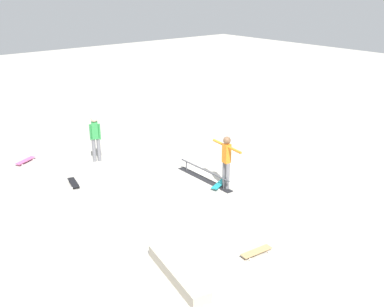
{
  "coord_description": "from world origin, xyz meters",
  "views": [
    {
      "loc": [
        -10.21,
        8.3,
        5.85
      ],
      "look_at": [
        -0.46,
        0.19,
        1.0
      ],
      "focal_mm": 42.11,
      "sensor_mm": 36.0,
      "label": 1
    }
  ],
  "objects_px": {
    "grind_rail": "(204,175)",
    "skater_main": "(226,159)",
    "bystander_green_shirt": "(95,136)",
    "loose_skateboard_black": "(73,183)",
    "skateboard_main": "(219,184)",
    "skate_ledge": "(178,273)",
    "loose_skateboard_pink": "(25,161)",
    "loose_skateboard_natural": "(256,252)"
  },
  "relations": [
    {
      "from": "skater_main",
      "to": "loose_skateboard_black",
      "type": "height_order",
      "value": "skater_main"
    },
    {
      "from": "bystander_green_shirt",
      "to": "loose_skateboard_black",
      "type": "relative_size",
      "value": 1.99
    },
    {
      "from": "skateboard_main",
      "to": "skate_ledge",
      "type": "bearing_deg",
      "value": -165.67
    },
    {
      "from": "skate_ledge",
      "to": "loose_skateboard_natural",
      "type": "height_order",
      "value": "skate_ledge"
    },
    {
      "from": "skate_ledge",
      "to": "loose_skateboard_black",
      "type": "xyz_separation_m",
      "value": [
        5.72,
        -0.4,
        -0.06
      ]
    },
    {
      "from": "bystander_green_shirt",
      "to": "skater_main",
      "type": "bearing_deg",
      "value": -38.79
    },
    {
      "from": "skate_ledge",
      "to": "bystander_green_shirt",
      "type": "relative_size",
      "value": 1.28
    },
    {
      "from": "loose_skateboard_black",
      "to": "loose_skateboard_natural",
      "type": "relative_size",
      "value": 1.01
    },
    {
      "from": "grind_rail",
      "to": "skate_ledge",
      "type": "distance_m",
      "value": 5.1
    },
    {
      "from": "skater_main",
      "to": "skateboard_main",
      "type": "relative_size",
      "value": 2.0
    },
    {
      "from": "skater_main",
      "to": "loose_skateboard_pink",
      "type": "distance_m",
      "value": 7.13
    },
    {
      "from": "grind_rail",
      "to": "bystander_green_shirt",
      "type": "bearing_deg",
      "value": 28.21
    },
    {
      "from": "grind_rail",
      "to": "skater_main",
      "type": "height_order",
      "value": "skater_main"
    },
    {
      "from": "skateboard_main",
      "to": "loose_skateboard_black",
      "type": "height_order",
      "value": "same"
    },
    {
      "from": "grind_rail",
      "to": "loose_skateboard_black",
      "type": "height_order",
      "value": "grind_rail"
    },
    {
      "from": "skater_main",
      "to": "loose_skateboard_natural",
      "type": "distance_m",
      "value": 3.71
    },
    {
      "from": "loose_skateboard_natural",
      "to": "skater_main",
      "type": "bearing_deg",
      "value": 63.94
    },
    {
      "from": "skater_main",
      "to": "loose_skateboard_natural",
      "type": "height_order",
      "value": "skater_main"
    },
    {
      "from": "loose_skateboard_pink",
      "to": "loose_skateboard_natural",
      "type": "height_order",
      "value": "same"
    },
    {
      "from": "grind_rail",
      "to": "loose_skateboard_pink",
      "type": "relative_size",
      "value": 3.04
    },
    {
      "from": "loose_skateboard_pink",
      "to": "loose_skateboard_natural",
      "type": "distance_m",
      "value": 9.15
    },
    {
      "from": "skate_ledge",
      "to": "skater_main",
      "type": "xyz_separation_m",
      "value": [
        2.58,
        -3.85,
        0.82
      ]
    },
    {
      "from": "skateboard_main",
      "to": "loose_skateboard_natural",
      "type": "xyz_separation_m",
      "value": [
        -3.23,
        1.85,
        0.0
      ]
    },
    {
      "from": "skate_ledge",
      "to": "loose_skateboard_pink",
      "type": "distance_m",
      "value": 8.47
    },
    {
      "from": "skater_main",
      "to": "grind_rail",
      "type": "bearing_deg",
      "value": -166.92
    },
    {
      "from": "grind_rail",
      "to": "loose_skateboard_black",
      "type": "xyz_separation_m",
      "value": [
        2.27,
        3.36,
        -0.08
      ]
    },
    {
      "from": "bystander_green_shirt",
      "to": "loose_skateboard_black",
      "type": "height_order",
      "value": "bystander_green_shirt"
    },
    {
      "from": "grind_rail",
      "to": "loose_skateboard_natural",
      "type": "bearing_deg",
      "value": 155.76
    },
    {
      "from": "bystander_green_shirt",
      "to": "loose_skateboard_natural",
      "type": "xyz_separation_m",
      "value": [
        -7.47,
        -0.0,
        -0.85
      ]
    },
    {
      "from": "skate_ledge",
      "to": "skateboard_main",
      "type": "distance_m",
      "value": 4.68
    },
    {
      "from": "skate_ledge",
      "to": "grind_rail",
      "type": "bearing_deg",
      "value": -47.41
    },
    {
      "from": "skate_ledge",
      "to": "loose_skateboard_natural",
      "type": "distance_m",
      "value": 1.98
    },
    {
      "from": "loose_skateboard_pink",
      "to": "loose_skateboard_black",
      "type": "relative_size",
      "value": 0.97
    },
    {
      "from": "skate_ledge",
      "to": "skater_main",
      "type": "distance_m",
      "value": 4.71
    },
    {
      "from": "loose_skateboard_black",
      "to": "loose_skateboard_natural",
      "type": "height_order",
      "value": "same"
    },
    {
      "from": "skate_ledge",
      "to": "skater_main",
      "type": "relative_size",
      "value": 1.29
    },
    {
      "from": "bystander_green_shirt",
      "to": "skateboard_main",
      "type": "bearing_deg",
      "value": -38.76
    },
    {
      "from": "grind_rail",
      "to": "loose_skateboard_natural",
      "type": "xyz_separation_m",
      "value": [
        -3.92,
        1.84,
        -0.08
      ]
    },
    {
      "from": "loose_skateboard_pink",
      "to": "skateboard_main",
      "type": "bearing_deg",
      "value": -83.82
    },
    {
      "from": "skateboard_main",
      "to": "bystander_green_shirt",
      "type": "bearing_deg",
      "value": 91.68
    },
    {
      "from": "bystander_green_shirt",
      "to": "loose_skateboard_natural",
      "type": "bearing_deg",
      "value": -62.35
    },
    {
      "from": "grind_rail",
      "to": "bystander_green_shirt",
      "type": "distance_m",
      "value": 4.08
    }
  ]
}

